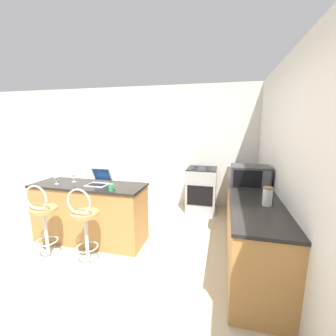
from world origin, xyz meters
TOP-DOWN VIEW (x-y plane):
  - ground_plane at (0.00, 0.00)m, footprint 20.00×20.00m
  - wall_back at (0.00, 2.57)m, footprint 12.00×0.06m
  - wall_right at (1.97, 0.00)m, footprint 0.06×12.00m
  - breakfast_bar at (-0.69, 0.57)m, footprint 1.71×0.61m
  - counter_right at (1.66, 1.02)m, footprint 0.60×3.07m
  - bar_stool_near at (-0.99, -0.02)m, footprint 0.40×0.40m
  - bar_stool_far at (-0.38, -0.02)m, footprint 0.40×0.40m
  - laptop at (-0.53, 0.62)m, footprint 0.30×0.33m
  - microwave at (1.64, 1.05)m, footprint 0.53×0.38m
  - toaster at (1.63, 1.66)m, footprint 0.20×0.25m
  - stove_range at (0.85, 2.24)m, footprint 0.59×0.59m
  - wine_glass_short at (-1.16, 0.47)m, footprint 0.07×0.07m
  - wine_glass_tall at (-0.98, 0.64)m, footprint 0.07×0.07m
  - mug_green at (-0.19, 0.35)m, footprint 0.10×0.08m
  - storage_jar at (1.75, 0.27)m, footprint 0.11×0.11m

SIDE VIEW (x-z plane):
  - ground_plane at x=0.00m, z-range 0.00..0.00m
  - stove_range at x=0.85m, z-range 0.00..0.91m
  - counter_right at x=1.66m, z-range 0.00..0.90m
  - breakfast_bar at x=-0.69m, z-range 0.00..0.90m
  - bar_stool_near at x=-0.99m, z-range -0.03..1.02m
  - bar_stool_far at x=-0.38m, z-range -0.03..1.02m
  - mug_green at x=-0.19m, z-range 0.90..1.00m
  - laptop at x=-0.53m, z-range 0.84..1.08m
  - toaster at x=1.63m, z-range 0.90..1.07m
  - wine_glass_short at x=-1.16m, z-range 0.94..1.08m
  - storage_jar at x=1.75m, z-range 0.90..1.11m
  - wine_glass_tall at x=-0.98m, z-range 0.94..1.09m
  - microwave at x=1.64m, z-range 0.90..1.20m
  - wall_back at x=0.00m, z-range 0.00..2.60m
  - wall_right at x=1.97m, z-range 0.00..2.60m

